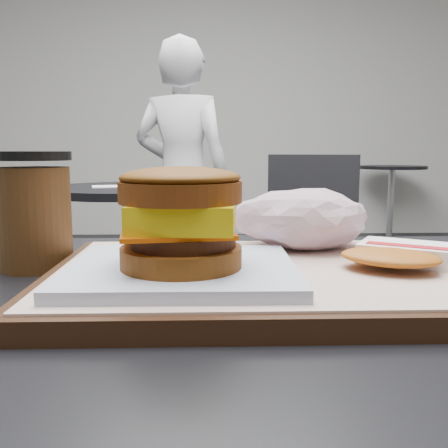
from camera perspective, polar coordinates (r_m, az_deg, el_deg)
serving_tray at (r=0.46m, az=4.01°, el=-6.06°), size 0.38×0.28×0.02m
breakfast_sandwich at (r=0.41m, az=-4.86°, el=-0.81°), size 0.19×0.17×0.09m
hash_brown at (r=0.49m, az=19.59°, el=-3.35°), size 0.14×0.12×0.02m
crumpled_wrapper at (r=0.55m, az=8.83°, el=0.68°), size 0.15×0.11×0.06m
coffee_cup at (r=0.56m, az=-20.84°, el=1.20°), size 0.08×0.08×0.12m
neighbor_table at (r=2.12m, az=-10.57°, el=-1.16°), size 0.70×0.70×0.75m
napkin at (r=2.09m, az=-13.19°, el=4.19°), size 0.14×0.14×0.00m
neighbor_chair at (r=2.25m, az=6.86°, el=-1.58°), size 0.66×0.55×0.88m
patron at (r=2.76m, az=-4.78°, el=5.16°), size 0.62×0.49×1.49m
bg_table_far at (r=5.25m, az=18.58°, el=4.28°), size 0.66×0.66×0.75m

